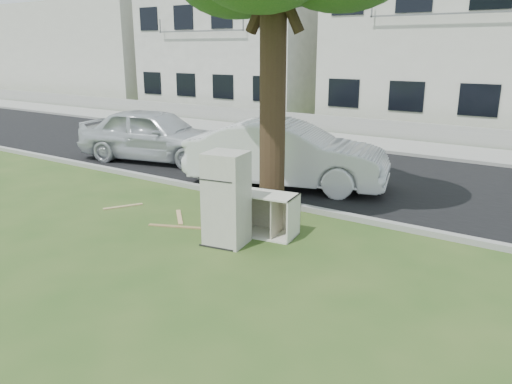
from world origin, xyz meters
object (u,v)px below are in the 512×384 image
Objects in this scene: car_center at (287,154)px; cabinet at (268,215)px; fridge at (226,199)px; car_left at (155,135)px.

cabinet is at bearing -170.71° from car_center.
fridge is 0.33× the size of car_center.
car_center reaches higher than car_left.
fridge is 7.56m from car_left.
car_center is at bearing 106.73° from cabinet.
cabinet is at bearing 53.00° from fridge.
car_center is (-1.14, 4.04, -0.01)m from fridge.
fridge is 1.62× the size of cabinet.
cabinet is 0.21× the size of car_center.
fridge is at bearing -125.67° from cabinet.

